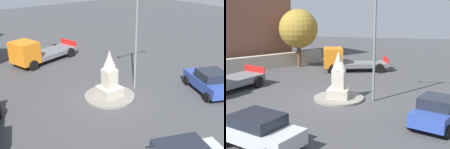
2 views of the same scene
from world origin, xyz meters
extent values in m
plane|color=#424244|center=(0.00, 0.00, 0.00)|extent=(80.00, 80.00, 0.00)
cylinder|color=gray|center=(0.00, 0.00, 0.08)|extent=(3.28, 3.28, 0.15)
cube|color=#B2AA99|center=(0.00, 0.00, 0.45)|extent=(1.36, 1.36, 0.60)
cube|color=#B2AA99|center=(0.00, 0.00, 1.36)|extent=(0.78, 0.78, 1.21)
cone|color=#B2AA99|center=(0.00, 0.00, 2.58)|extent=(0.86, 0.86, 1.25)
cylinder|color=slate|center=(2.24, 0.11, 3.96)|extent=(0.16, 0.16, 7.92)
cube|color=#2D479E|center=(5.86, -3.28, 0.66)|extent=(3.15, 4.27, 0.68)
cube|color=#1E232D|center=(5.78, -3.47, 1.28)|extent=(2.14, 2.15, 0.55)
cylinder|color=black|center=(5.58, -1.68, 0.32)|extent=(0.45, 0.67, 0.64)
cylinder|color=black|center=(4.52, -4.18, 0.32)|extent=(0.45, 0.67, 0.64)
cylinder|color=black|center=(6.14, -4.88, 0.32)|extent=(0.45, 0.67, 0.64)
cube|color=#B7BABF|center=(-1.94, -7.50, 0.65)|extent=(4.37, 3.08, 0.67)
cube|color=#1E232D|center=(-1.95, -7.50, 1.24)|extent=(2.52, 2.26, 0.51)
cylinder|color=black|center=(-0.31, -7.17, 0.32)|extent=(0.68, 0.43, 0.64)
cylinder|color=black|center=(-2.93, -6.18, 0.32)|extent=(0.68, 0.43, 0.64)
cube|color=orange|center=(-2.34, 8.54, 1.30)|extent=(2.21, 2.48, 1.76)
cube|color=slate|center=(0.46, 9.36, 0.60)|extent=(4.56, 3.16, 0.37)
cube|color=red|center=(2.42, 9.93, 1.04)|extent=(0.62, 1.94, 0.50)
cylinder|color=black|center=(-2.07, 7.53, 0.42)|extent=(0.88, 0.50, 0.84)
cylinder|color=black|center=(-2.66, 9.53, 0.42)|extent=(0.88, 0.50, 0.84)
cylinder|color=black|center=(1.96, 8.71, 0.42)|extent=(0.88, 0.50, 0.84)
cylinder|color=black|center=(1.37, 10.71, 0.42)|extent=(0.88, 0.50, 0.84)
cube|color=slate|center=(-7.90, 1.01, 0.66)|extent=(3.28, 4.29, 0.48)
cube|color=red|center=(-7.30, 2.78, 1.15)|extent=(2.00, 0.73, 0.50)
cylinder|color=black|center=(-6.52, 1.71, 0.42)|extent=(0.54, 0.89, 0.84)
cylinder|color=black|center=(-8.58, 2.41, 0.42)|extent=(0.54, 0.89, 0.84)
cube|color=#B2AA99|center=(-9.31, 7.85, 0.67)|extent=(9.41, 10.98, 1.34)
cube|color=brown|center=(-13.30, 11.21, 5.88)|extent=(11.28, 11.43, 11.75)
cylinder|color=brown|center=(-6.16, 10.04, 1.22)|extent=(0.40, 0.40, 2.44)
sphere|color=olive|center=(-6.16, 10.04, 3.78)|extent=(3.80, 3.80, 3.80)
camera|label=1|loc=(-9.49, -12.97, 8.23)|focal=44.34mm
camera|label=2|loc=(3.97, -18.86, 5.99)|focal=49.38mm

